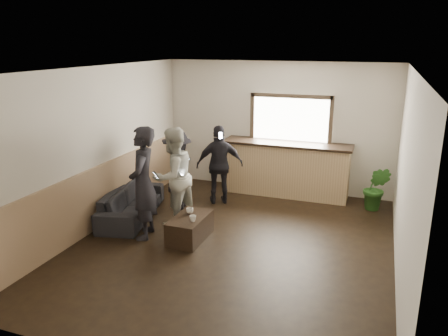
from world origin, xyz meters
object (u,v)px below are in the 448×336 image
at_px(bar_counter, 286,166).
at_px(coffee_table, 190,228).
at_px(cup_a, 190,211).
at_px(person_a, 143,183).
at_px(person_c, 177,170).
at_px(sofa, 131,203).
at_px(cup_b, 193,219).
at_px(person_d, 220,165).
at_px(person_b, 173,176).
at_px(potted_plant, 376,188).

relative_size(bar_counter, coffee_table, 3.00).
xyz_separation_m(cup_a, person_a, (-0.69, -0.29, 0.50)).
distance_m(bar_counter, person_a, 3.43).
relative_size(cup_a, person_c, 0.08).
bearing_deg(sofa, cup_b, -125.34).
relative_size(cup_b, person_d, 0.07).
bearing_deg(person_b, person_c, -138.34).
height_order(bar_counter, person_a, bar_counter).
xyz_separation_m(cup_b, person_c, (-0.94, 1.40, 0.33)).
bearing_deg(coffee_table, person_a, -168.22).
height_order(cup_a, person_c, person_c).
height_order(sofa, cup_b, sofa).
distance_m(sofa, person_b, 1.06).
relative_size(coffee_table, cup_b, 8.34).
distance_m(cup_b, person_d, 2.00).
bearing_deg(coffee_table, person_d, 94.34).
bearing_deg(person_b, potted_plant, 140.52).
xyz_separation_m(person_c, person_d, (0.67, 0.56, 0.02)).
bearing_deg(potted_plant, person_b, -151.03).
distance_m(coffee_table, cup_a, 0.29).
distance_m(sofa, person_a, 1.15).
bearing_deg(cup_b, person_b, 134.19).
bearing_deg(potted_plant, bar_counter, 170.23).
height_order(sofa, person_c, person_c).
bearing_deg(sofa, bar_counter, -59.65).
bearing_deg(coffee_table, person_c, 123.20).
bearing_deg(bar_counter, cup_a, -112.53).
relative_size(cup_a, person_a, 0.06).
relative_size(sofa, cup_b, 17.60).
bearing_deg(person_b, cup_a, 72.19).
bearing_deg(person_a, potted_plant, 109.33).
height_order(person_a, person_d, person_a).
bearing_deg(person_d, potted_plant, 166.49).
bearing_deg(cup_a, cup_b, -57.45).
bearing_deg(potted_plant, person_d, -167.92).
height_order(cup_b, person_c, person_c).
xyz_separation_m(cup_b, person_a, (-0.88, 0.00, 0.50)).
height_order(person_b, person_d, person_b).
xyz_separation_m(sofa, cup_a, (1.36, -0.36, 0.17)).
distance_m(sofa, cup_b, 1.70).
bearing_deg(person_d, person_c, 14.12).
bearing_deg(potted_plant, coffee_table, -139.70).
distance_m(bar_counter, cup_b, 3.06).
distance_m(person_c, person_d, 0.87).
bearing_deg(cup_b, coffee_table, 128.39).
relative_size(sofa, person_a, 1.00).
bearing_deg(potted_plant, cup_b, -136.59).
relative_size(bar_counter, cup_b, 25.06).
bearing_deg(person_c, potted_plant, 96.37).
xyz_separation_m(bar_counter, coffee_table, (-1.02, -2.76, -0.44)).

